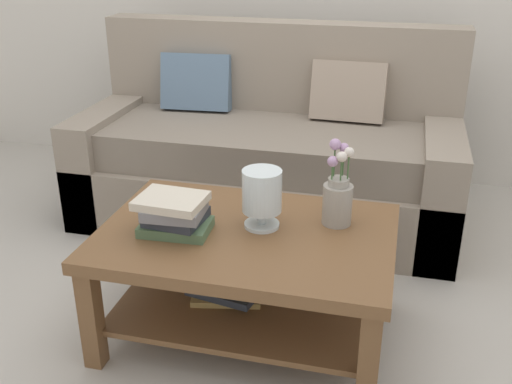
# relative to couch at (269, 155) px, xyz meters

# --- Properties ---
(ground_plane) EXTENTS (10.00, 10.00, 0.00)m
(ground_plane) POSITION_rel_couch_xyz_m (0.15, -0.85, -0.36)
(ground_plane) COLOR #B7B2A8
(couch) EXTENTS (2.06, 0.90, 1.06)m
(couch) POSITION_rel_couch_xyz_m (0.00, 0.00, 0.00)
(couch) COLOR gray
(couch) RESTS_ON ground
(coffee_table) EXTENTS (1.13, 0.78, 0.47)m
(coffee_table) POSITION_rel_couch_xyz_m (0.16, -1.12, -0.03)
(coffee_table) COLOR brown
(coffee_table) RESTS_ON ground
(book_stack_main) EXTENTS (0.27, 0.23, 0.15)m
(book_stack_main) POSITION_rel_couch_xyz_m (-0.09, -1.20, 0.18)
(book_stack_main) COLOR #51704C
(book_stack_main) RESTS_ON coffee_table
(glass_hurricane_vase) EXTENTS (0.15, 0.15, 0.23)m
(glass_hurricane_vase) POSITION_rel_couch_xyz_m (0.22, -1.07, 0.25)
(glass_hurricane_vase) COLOR silver
(glass_hurricane_vase) RESTS_ON coffee_table
(flower_pitcher) EXTENTS (0.12, 0.12, 0.34)m
(flower_pitcher) POSITION_rel_couch_xyz_m (0.50, -0.97, 0.22)
(flower_pitcher) COLOR #9E998E
(flower_pitcher) RESTS_ON coffee_table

